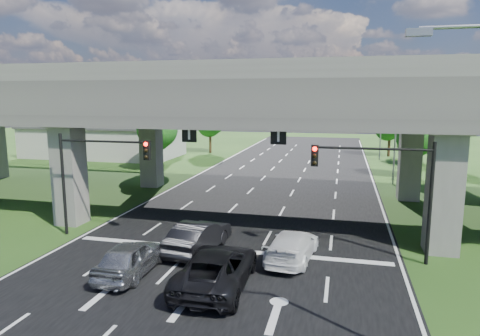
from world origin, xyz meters
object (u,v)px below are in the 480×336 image
at_px(car_white, 292,246).
at_px(car_trailing, 217,268).
at_px(signal_right, 384,178).
at_px(streetlight_beyond, 378,115).
at_px(signal_left, 95,166).
at_px(car_silver, 131,258).
at_px(streetlight_far, 392,121).
at_px(car_dark, 199,236).

xyz_separation_m(car_white, car_trailing, (-2.77, -3.84, 0.10)).
distance_m(car_white, car_trailing, 4.74).
distance_m(signal_right, car_trailing, 9.13).
bearing_deg(streetlight_beyond, signal_left, -116.43).
bearing_deg(signal_left, car_silver, -45.29).
bearing_deg(car_silver, signal_right, -158.70).
xyz_separation_m(streetlight_far, car_white, (-6.53, -21.00, -5.10)).
bearing_deg(car_dark, streetlight_beyond, -99.73).
relative_size(streetlight_far, car_white, 2.01).
distance_m(car_dark, car_trailing, 4.39).
relative_size(car_silver, car_dark, 0.93).
xyz_separation_m(signal_left, car_white, (11.39, -0.94, -3.44)).
bearing_deg(streetlight_beyond, car_dark, -107.19).
distance_m(signal_right, car_silver, 12.53).
relative_size(signal_right, car_dark, 1.21).
bearing_deg(car_white, car_dark, 6.36).
distance_m(signal_left, car_trailing, 10.40).
xyz_separation_m(signal_right, streetlight_far, (2.27, 20.06, 1.66)).
distance_m(car_silver, car_trailing, 4.19).
bearing_deg(car_silver, car_dark, -120.42).
height_order(signal_left, car_silver, signal_left).
distance_m(streetlight_far, car_white, 22.58).
bearing_deg(streetlight_far, signal_left, -131.78).
relative_size(signal_right, car_white, 1.21).
distance_m(car_silver, car_dark, 4.09).
xyz_separation_m(signal_left, car_trailing, (8.62, -4.78, -3.33)).
xyz_separation_m(signal_right, signal_left, (-15.65, 0.00, 0.00)).
distance_m(signal_right, signal_left, 15.65).
bearing_deg(signal_right, car_white, -167.51).
bearing_deg(car_trailing, signal_left, -30.56).
relative_size(signal_left, car_dark, 1.21).
height_order(streetlight_far, streetlight_beyond, same).
height_order(streetlight_beyond, car_dark, streetlight_beyond).
height_order(car_silver, car_trailing, car_trailing).
relative_size(streetlight_far, car_silver, 2.16).
distance_m(signal_left, streetlight_far, 26.95).
distance_m(signal_right, car_white, 5.55).
height_order(streetlight_far, car_dark, streetlight_far).
bearing_deg(car_silver, streetlight_far, -119.29).
xyz_separation_m(car_silver, car_dark, (2.04, 3.54, 0.03)).
xyz_separation_m(streetlight_far, car_trailing, (-9.31, -24.84, -4.99)).
distance_m(streetlight_beyond, car_silver, 43.02).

